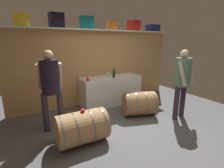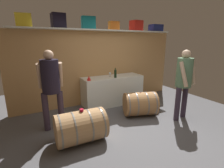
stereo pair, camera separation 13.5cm
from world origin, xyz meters
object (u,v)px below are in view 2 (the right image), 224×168
toolcase_teal (88,23)px  red_funnel (89,78)px  toolcase_yellow (24,20)px  wine_barrel_far (140,104)px  toolcase_black (58,21)px  toolcase_navy (156,28)px  toolcase_red (136,26)px  toolcase_orange (114,26)px  wine_glass (110,74)px  visitor_tasting (184,78)px  work_cabinet (113,90)px  wine_barrel_near (81,127)px  winemaker_pouring (51,82)px  tasting_cup (82,110)px  wine_bottle_dark (115,73)px

toolcase_teal → red_funnel: (-0.18, -0.38, -1.43)m
toolcase_yellow → wine_barrel_far: (2.42, -1.28, -2.02)m
toolcase_black → toolcase_navy: size_ratio=0.85×
toolcase_red → toolcase_navy: 0.80m
toolcase_yellow → toolcase_red: (3.12, 0.00, 0.01)m
toolcase_orange → toolcase_navy: (1.58, 0.00, -0.01)m
wine_glass → red_funnel: size_ratio=0.99×
red_funnel → visitor_tasting: bearing=-40.3°
toolcase_black → red_funnel: size_ratio=2.74×
work_cabinet → visitor_tasting: visitor_tasting is taller
toolcase_yellow → wine_barrel_near: toolcase_yellow is taller
toolcase_yellow → winemaker_pouring: 1.65m
toolcase_navy → red_funnel: bearing=-169.8°
toolcase_red → wine_barrel_far: bearing=-123.2°
toolcase_orange → red_funnel: bearing=-156.0°
toolcase_black → tasting_cup: bearing=-94.5°
toolcase_teal → tasting_cup: 2.56m
wine_barrel_far → winemaker_pouring: 2.22m
work_cabinet → tasting_cup: work_cabinet is taller
toolcase_yellow → toolcase_navy: (3.91, 0.00, -0.04)m
red_funnel → winemaker_pouring: 1.20m
wine_glass → work_cabinet: bearing=-47.0°
toolcase_teal → visitor_tasting: toolcase_teal is taller
toolcase_navy → wine_barrel_near: toolcase_navy is taller
toolcase_black → wine_barrel_near: toolcase_black is taller
wine_glass → visitor_tasting: visitor_tasting is taller
toolcase_yellow → visitor_tasting: size_ratio=0.20×
red_funnel → visitor_tasting: size_ratio=0.08×
toolcase_navy → visitor_tasting: (-0.74, -1.91, -1.26)m
toolcase_yellow → wine_glass: size_ratio=2.61×
toolcase_teal → wine_barrel_far: (0.86, -1.28, -2.04)m
toolcase_yellow → wine_bottle_dark: toolcase_yellow is taller
wine_bottle_dark → wine_barrel_far: wine_bottle_dark is taller
wine_glass → red_funnel: (-0.74, -0.22, -0.02)m
toolcase_orange → red_funnel: toolcase_orange is taller
wine_barrel_near → toolcase_teal: bearing=65.0°
toolcase_yellow → toolcase_teal: size_ratio=0.93×
work_cabinet → tasting_cup: size_ratio=25.68×
work_cabinet → tasting_cup: 2.10m
toolcase_teal → toolcase_orange: bearing=4.5°
toolcase_orange → wine_barrel_near: (-1.62, -1.73, -1.99)m
toolcase_orange → wine_barrel_far: size_ratio=0.30×
wine_barrel_near → wine_glass: bearing=49.1°
toolcase_orange → toolcase_yellow: bearing=-177.7°
wine_glass → wine_barrel_far: wine_glass is taller
wine_bottle_dark → wine_barrel_far: (0.25, -0.89, -0.67)m
toolcase_red → wine_glass: bearing=-175.5°
toolcase_black → wine_barrel_near: (-0.06, -1.73, -2.04)m
toolcase_orange → wine_barrel_near: bearing=-130.8°
tasting_cup → wine_barrel_far: bearing=15.2°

